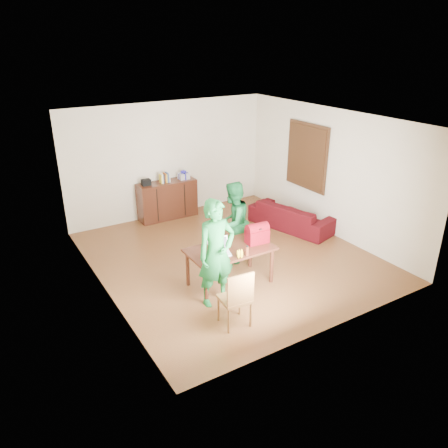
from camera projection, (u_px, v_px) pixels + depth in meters
room at (228, 192)px, 8.27m from camera, size 5.20×5.70×2.90m
table at (230, 253)px, 7.50m from camera, size 1.48×0.83×0.69m
chair at (235, 309)px, 6.54m from camera, size 0.46×0.44×0.94m
person_near at (216, 253)px, 6.86m from camera, size 0.65×0.43×1.79m
person_far at (233, 223)px, 8.22m from camera, size 0.96×0.87×1.59m
laptop at (220, 252)px, 7.25m from camera, size 0.41×0.34×0.25m
bananas at (240, 256)px, 7.14m from camera, size 0.15×0.10×0.06m
bottle at (247, 251)px, 7.20m from camera, size 0.07×0.07×0.17m
red_bag at (257, 235)px, 7.62m from camera, size 0.41×0.26×0.29m
sofa at (291, 216)px, 9.89m from camera, size 1.25×2.08×0.57m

